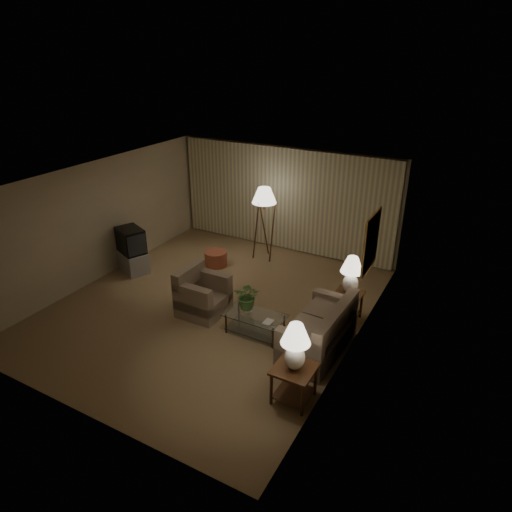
{
  "coord_description": "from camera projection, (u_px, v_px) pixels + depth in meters",
  "views": [
    {
      "loc": [
        4.77,
        -6.78,
        5.01
      ],
      "look_at": [
        0.72,
        0.6,
        1.06
      ],
      "focal_mm": 32.0,
      "sensor_mm": 36.0,
      "label": 1
    }
  ],
  "objects": [
    {
      "name": "flowers",
      "position": [
        248.0,
        293.0,
        8.35
      ],
      "size": [
        0.58,
        0.54,
        0.54
      ],
      "primitive_type": "imported",
      "rotation": [
        0.0,
        0.0,
        0.29
      ],
      "color": "#467735",
      "rests_on": "vase"
    },
    {
      "name": "armchair",
      "position": [
        203.0,
        296.0,
        9.18
      ],
      "size": [
        0.9,
        0.85,
        0.76
      ],
      "rotation": [
        0.0,
        0.0,
        1.57
      ],
      "color": "gray",
      "rests_on": "ground"
    },
    {
      "name": "book",
      "position": [
        264.0,
        321.0,
        8.28
      ],
      "size": [
        0.16,
        0.21,
        0.02
      ],
      "primitive_type": "imported",
      "rotation": [
        0.0,
        0.0,
        0.01
      ],
      "color": "olive",
      "rests_on": "coffee_table"
    },
    {
      "name": "tv_cabinet",
      "position": [
        133.0,
        261.0,
        10.94
      ],
      "size": [
        1.15,
        1.07,
        0.5
      ],
      "primitive_type": "cube",
      "rotation": [
        0.0,
        0.0,
        -0.41
      ],
      "color": "#9A9A9C",
      "rests_on": "ground"
    },
    {
      "name": "crt_tv",
      "position": [
        131.0,
        240.0,
        10.71
      ],
      "size": [
        1.05,
        1.0,
        0.59
      ],
      "primitive_type": "cube",
      "rotation": [
        0.0,
        0.0,
        -0.41
      ],
      "color": "black",
      "rests_on": "tv_cabinet"
    },
    {
      "name": "table_lamp_far",
      "position": [
        352.0,
        272.0,
        8.68
      ],
      "size": [
        0.44,
        0.44,
        0.76
      ],
      "color": "silver",
      "rests_on": "side_table_far"
    },
    {
      "name": "side_table_near",
      "position": [
        294.0,
        377.0,
        6.89
      ],
      "size": [
        0.61,
        0.61,
        0.6
      ],
      "color": "#3C1D10",
      "rests_on": "ground"
    },
    {
      "name": "vase",
      "position": [
        248.0,
        309.0,
        8.5
      ],
      "size": [
        0.21,
        0.21,
        0.16
      ],
      "primitive_type": "imported",
      "rotation": [
        0.0,
        0.0,
        0.4
      ],
      "color": "white",
      "rests_on": "coffee_table"
    },
    {
      "name": "ottoman",
      "position": [
        216.0,
        258.0,
        11.24
      ],
      "size": [
        0.71,
        0.71,
        0.36
      ],
      "primitive_type": "cylinder",
      "rotation": [
        0.0,
        0.0,
        0.38
      ],
      "color": "#984A33",
      "rests_on": "ground"
    },
    {
      "name": "ground",
      "position": [
        212.0,
        305.0,
        9.58
      ],
      "size": [
        7.0,
        7.0,
        0.0
      ],
      "primitive_type": "plane",
      "color": "#937B51",
      "rests_on": "ground"
    },
    {
      "name": "sofa",
      "position": [
        318.0,
        332.0,
        8.04
      ],
      "size": [
        1.77,
        0.99,
        0.75
      ],
      "rotation": [
        0.0,
        0.0,
        -1.61
      ],
      "color": "gray",
      "rests_on": "ground"
    },
    {
      "name": "side_table_far",
      "position": [
        349.0,
        301.0,
        8.96
      ],
      "size": [
        0.52,
        0.44,
        0.6
      ],
      "color": "#3C1D10",
      "rests_on": "ground"
    },
    {
      "name": "floor_lamp",
      "position": [
        264.0,
        222.0,
        11.29
      ],
      "size": [
        0.6,
        0.6,
        1.86
      ],
      "color": "#3C1D10",
      "rests_on": "ground"
    },
    {
      "name": "table_lamp_near",
      "position": [
        295.0,
        343.0,
        6.62
      ],
      "size": [
        0.45,
        0.45,
        0.77
      ],
      "color": "silver",
      "rests_on": "side_table_near"
    },
    {
      "name": "room_shell",
      "position": [
        248.0,
        206.0,
        10.03
      ],
      "size": [
        6.04,
        7.02,
        2.72
      ],
      "color": "#C1B794",
      "rests_on": "ground"
    },
    {
      "name": "coffee_table",
      "position": [
        255.0,
        321.0,
        8.53
      ],
      "size": [
        1.13,
        0.61,
        0.41
      ],
      "color": "silver",
      "rests_on": "ground"
    }
  ]
}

